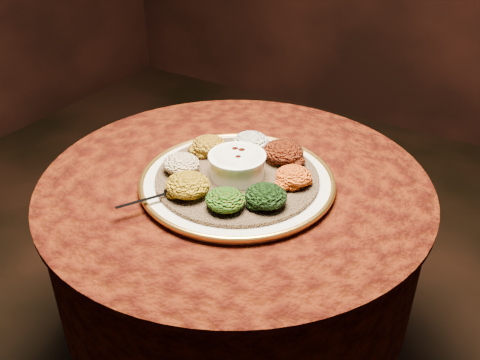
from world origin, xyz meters
The scene contains 13 objects.
table centered at (0.00, 0.00, 0.55)m, with size 0.96×0.96×0.73m.
platter centered at (0.02, -0.02, 0.75)m, with size 0.60×0.60×0.02m.
injera centered at (0.02, -0.02, 0.76)m, with size 0.39×0.39×0.01m, color #846242.
stew_bowl centered at (0.02, -0.02, 0.79)m, with size 0.14×0.14×0.06m.
spoon centered at (-0.07, -0.17, 0.77)m, with size 0.09×0.13×0.01m.
portion_ayib centered at (-0.02, 0.11, 0.78)m, with size 0.09×0.09×0.04m, color white.
portion_kitfo centered at (0.08, 0.10, 0.79)m, with size 0.10×0.10×0.05m, color black.
portion_tikil centered at (0.15, 0.02, 0.78)m, with size 0.09×0.08×0.04m, color #BA7E0F.
portion_gomen centered at (0.13, -0.09, 0.78)m, with size 0.09×0.09×0.05m, color black.
portion_mixveg centered at (0.07, -0.15, 0.78)m, with size 0.09×0.08×0.04m, color maroon.
portion_kik centered at (-0.03, -0.14, 0.79)m, with size 0.10×0.10×0.05m, color #A0730E.
portion_timatim centered at (-0.11, -0.07, 0.78)m, with size 0.09×0.09×0.04m, color maroon.
portion_shiro centered at (-0.10, 0.04, 0.78)m, with size 0.09×0.08×0.04m, color #996112.
Camera 1 is at (0.59, -0.94, 1.43)m, focal length 40.00 mm.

